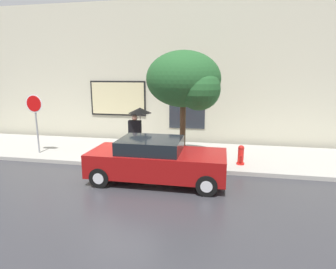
% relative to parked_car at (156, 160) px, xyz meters
% --- Properties ---
extents(ground_plane, '(60.00, 60.00, 0.00)m').
position_rel_parked_car_xyz_m(ground_plane, '(-1.19, 0.05, -0.72)').
color(ground_plane, '#333338').
extents(sidewalk, '(20.00, 4.00, 0.15)m').
position_rel_parked_car_xyz_m(sidewalk, '(-1.19, 3.05, -0.65)').
color(sidewalk, '#A3A099').
rests_on(sidewalk, ground).
extents(building_facade, '(20.00, 0.67, 7.00)m').
position_rel_parked_car_xyz_m(building_facade, '(-1.20, 5.55, 2.76)').
color(building_facade, beige).
rests_on(building_facade, ground).
extents(parked_car, '(4.43, 1.91, 1.44)m').
position_rel_parked_car_xyz_m(parked_car, '(0.00, 0.00, 0.00)').
color(parked_car, maroon).
rests_on(parked_car, ground).
extents(fire_hydrant, '(0.30, 0.44, 0.74)m').
position_rel_parked_car_xyz_m(fire_hydrant, '(2.82, 1.90, -0.21)').
color(fire_hydrant, red).
rests_on(fire_hydrant, sidewalk).
extents(pedestrian_with_umbrella, '(0.95, 0.93, 2.02)m').
position_rel_parked_car_xyz_m(pedestrian_with_umbrella, '(-1.28, 2.23, 1.00)').
color(pedestrian_with_umbrella, black).
rests_on(pedestrian_with_umbrella, sidewalk).
extents(street_tree, '(2.80, 2.38, 4.21)m').
position_rel_parked_car_xyz_m(street_tree, '(0.72, 1.91, 2.51)').
color(street_tree, '#4C3823').
rests_on(street_tree, sidewalk).
extents(stop_sign, '(0.76, 0.10, 2.52)m').
position_rel_parked_car_xyz_m(stop_sign, '(-5.67, 1.86, 1.21)').
color(stop_sign, gray).
rests_on(stop_sign, sidewalk).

